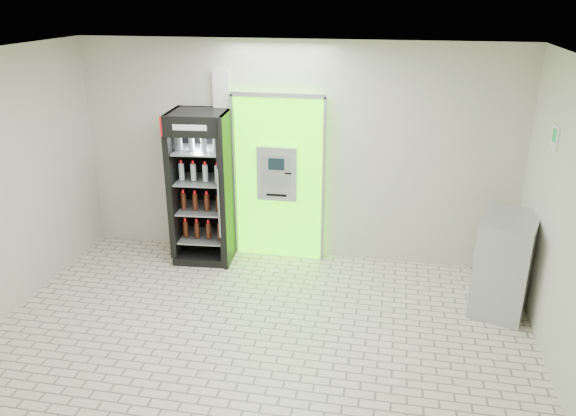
# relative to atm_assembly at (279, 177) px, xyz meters

# --- Properties ---
(ground) EXTENTS (6.00, 6.00, 0.00)m
(ground) POSITION_rel_atm_assembly_xyz_m (0.20, -2.41, -1.17)
(ground) COLOR beige
(ground) RESTS_ON ground
(room_shell) EXTENTS (6.00, 6.00, 6.00)m
(room_shell) POSITION_rel_atm_assembly_xyz_m (0.20, -2.41, 0.67)
(room_shell) COLOR beige
(room_shell) RESTS_ON ground
(atm_assembly) EXTENTS (1.30, 0.24, 2.33)m
(atm_assembly) POSITION_rel_atm_assembly_xyz_m (0.00, 0.00, 0.00)
(atm_assembly) COLOR #4AF307
(atm_assembly) RESTS_ON ground
(pillar) EXTENTS (0.22, 0.11, 2.60)m
(pillar) POSITION_rel_atm_assembly_xyz_m (-0.78, 0.04, 0.13)
(pillar) COLOR silver
(pillar) RESTS_ON ground
(beverage_cooler) EXTENTS (0.84, 0.78, 2.10)m
(beverage_cooler) POSITION_rel_atm_assembly_xyz_m (-1.01, -0.26, -0.16)
(beverage_cooler) COLOR black
(beverage_cooler) RESTS_ON ground
(steel_cabinet) EXTENTS (0.84, 1.01, 1.16)m
(steel_cabinet) POSITION_rel_atm_assembly_xyz_m (2.90, -0.94, -0.59)
(steel_cabinet) COLOR #ACAFB4
(steel_cabinet) RESTS_ON ground
(exit_sign) EXTENTS (0.02, 0.22, 0.26)m
(exit_sign) POSITION_rel_atm_assembly_xyz_m (3.19, -1.01, 0.95)
(exit_sign) COLOR white
(exit_sign) RESTS_ON room_shell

